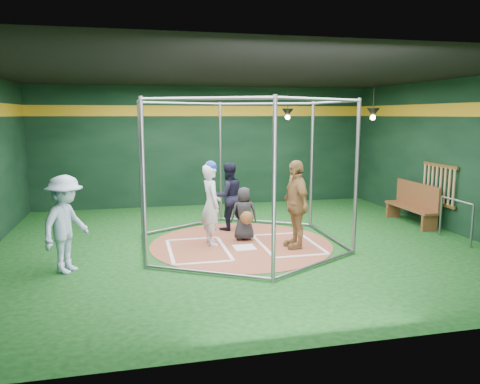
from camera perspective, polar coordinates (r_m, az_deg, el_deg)
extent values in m
cube|color=#0D3A10|center=(9.89, 0.13, -6.45)|extent=(10.00, 9.00, 0.02)
cube|color=black|center=(9.54, 0.14, 14.27)|extent=(10.00, 9.00, 0.02)
cube|color=black|center=(13.96, -4.07, 5.52)|extent=(10.00, 0.10, 3.50)
cube|color=black|center=(5.31, 11.19, -1.01)|extent=(10.00, 0.10, 3.50)
cube|color=black|center=(11.74, 24.71, 3.95)|extent=(0.10, 9.00, 3.50)
cube|color=gold|center=(13.90, -4.10, 9.84)|extent=(10.00, 0.01, 0.30)
cube|color=gold|center=(11.68, 24.95, 9.08)|extent=(0.01, 9.00, 0.30)
cylinder|color=#974F37|center=(9.88, 0.13, -6.36)|extent=(3.80, 3.80, 0.01)
cube|color=white|center=(9.60, 0.54, -6.77)|extent=(0.43, 0.43, 0.01)
cube|color=white|center=(10.29, -5.82, -5.71)|extent=(1.10, 0.07, 0.01)
cube|color=white|center=(8.67, -4.39, -8.58)|extent=(1.10, 0.07, 0.01)
cube|color=white|center=(9.42, -8.51, -7.19)|extent=(0.07, 1.70, 0.01)
cube|color=white|center=(9.56, -1.88, -6.84)|extent=(0.07, 1.70, 0.01)
cube|color=white|center=(10.68, 4.39, -5.12)|extent=(1.10, 0.07, 0.01)
cube|color=white|center=(9.13, 7.58, -7.71)|extent=(1.10, 0.07, 0.01)
cube|color=white|center=(9.74, 2.77, -6.54)|extent=(0.07, 1.70, 0.01)
cube|color=white|center=(10.09, 8.83, -6.09)|extent=(0.07, 1.70, 0.01)
cylinder|color=gray|center=(11.27, 8.72, 3.23)|extent=(0.07, 0.07, 3.00)
cylinder|color=gray|center=(11.82, -2.39, 3.62)|extent=(0.07, 0.07, 3.00)
cylinder|color=gray|center=(10.48, -12.00, 2.67)|extent=(0.07, 0.07, 3.00)
cylinder|color=gray|center=(8.20, -11.69, 0.85)|extent=(0.07, 0.07, 3.00)
cylinder|color=gray|center=(7.38, 4.17, 0.09)|extent=(0.07, 0.07, 3.00)
cylinder|color=gray|center=(9.19, 14.00, 1.67)|extent=(0.07, 0.07, 3.00)
cylinder|color=gray|center=(11.43, 3.10, 10.69)|extent=(2.02, 1.20, 0.06)
cylinder|color=gray|center=(11.73, 2.97, -3.62)|extent=(2.02, 1.20, 0.06)
cylinder|color=gray|center=(11.05, -7.06, 10.68)|extent=(2.02, 1.20, 0.06)
cylinder|color=gray|center=(11.36, -6.76, -4.10)|extent=(2.02, 1.20, 0.06)
cylinder|color=gray|center=(9.27, -12.17, 10.80)|extent=(0.06, 2.30, 0.06)
cylinder|color=gray|center=(9.63, -11.57, -6.70)|extent=(0.06, 2.30, 0.06)
cylinder|color=gray|center=(7.63, -4.31, 11.32)|extent=(2.02, 1.20, 0.06)
cylinder|color=gray|center=(8.07, -4.05, -9.73)|extent=(2.02, 1.20, 0.06)
cylinder|color=gray|center=(8.17, 9.90, 11.08)|extent=(2.02, 1.20, 0.06)
cylinder|color=gray|center=(8.59, 9.35, -8.65)|extent=(2.02, 1.20, 0.06)
cylinder|color=gray|center=(10.15, 11.35, 10.69)|extent=(0.06, 2.30, 0.06)
cylinder|color=gray|center=(10.49, 10.84, -5.36)|extent=(0.06, 2.30, 0.06)
cube|color=brown|center=(12.04, 23.25, 2.97)|extent=(0.05, 1.25, 0.08)
cube|color=brown|center=(12.17, 22.97, -1.24)|extent=(0.05, 1.25, 0.08)
cylinder|color=tan|center=(11.65, 24.61, 0.45)|extent=(0.06, 0.06, 0.85)
cylinder|color=tan|center=(11.77, 24.14, 0.57)|extent=(0.06, 0.06, 0.85)
cylinder|color=tan|center=(11.90, 23.69, 0.68)|extent=(0.06, 0.06, 0.85)
cylinder|color=tan|center=(12.02, 23.25, 0.79)|extent=(0.06, 0.06, 0.85)
cylinder|color=tan|center=(12.15, 22.82, 0.90)|extent=(0.06, 0.06, 0.85)
cylinder|color=tan|center=(12.28, 22.39, 1.01)|extent=(0.06, 0.06, 0.85)
cylinder|color=tan|center=(12.40, 21.97, 1.12)|extent=(0.06, 0.06, 0.85)
cylinder|color=tan|center=(12.53, 21.57, 1.22)|extent=(0.06, 0.06, 0.85)
cone|color=black|center=(13.58, 5.83, 9.61)|extent=(0.34, 0.34, 0.22)
sphere|color=#FFD899|center=(13.58, 5.82, 9.06)|extent=(0.14, 0.14, 0.14)
cylinder|color=black|center=(13.58, 5.86, 11.09)|extent=(0.02, 0.02, 0.70)
cone|color=black|center=(12.83, 15.92, 9.32)|extent=(0.34, 0.34, 0.22)
sphere|color=#FFD899|center=(12.83, 15.89, 8.74)|extent=(0.14, 0.14, 0.14)
cylinder|color=black|center=(12.84, 15.99, 10.88)|extent=(0.02, 0.02, 0.70)
imported|color=silver|center=(9.69, -3.55, -1.54)|extent=(0.47, 0.66, 1.68)
sphere|color=navy|center=(9.57, -3.59, 3.06)|extent=(0.26, 0.26, 0.26)
imported|color=tan|center=(9.52, 6.79, -1.47)|extent=(0.49, 1.07, 1.79)
imported|color=black|center=(10.07, 0.49, -2.65)|extent=(0.60, 0.43, 1.15)
sphere|color=brown|center=(9.84, 0.83, -3.16)|extent=(0.28, 0.28, 0.28)
imported|color=black|center=(10.94, -1.45, -0.51)|extent=(0.88, 0.75, 1.59)
imported|color=#AAC5E2|center=(8.53, -20.48, -3.71)|extent=(1.08, 1.26, 1.69)
cube|color=brown|center=(12.39, 20.08, -1.78)|extent=(0.41, 1.76, 0.06)
cube|color=brown|center=(12.43, 20.81, -0.28)|extent=(0.06, 1.76, 0.59)
cube|color=brown|center=(11.80, 22.08, -3.50)|extent=(0.39, 0.08, 0.39)
cube|color=brown|center=(13.08, 18.18, -2.07)|extent=(0.39, 0.08, 0.39)
cylinder|color=slate|center=(10.67, 26.45, -3.71)|extent=(0.05, 0.05, 0.90)
cylinder|color=slate|center=(11.44, 23.28, -2.66)|extent=(0.05, 0.05, 0.90)
cylinder|color=slate|center=(10.97, 24.96, -0.96)|extent=(0.05, 1.01, 0.05)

